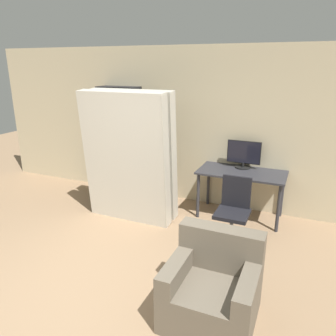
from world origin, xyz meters
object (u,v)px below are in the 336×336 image
(mattress_far, at_px, (135,155))
(armchair, at_px, (213,287))
(office_chair, at_px, (233,218))
(mattress_near, at_px, (126,159))
(monitor, at_px, (244,154))
(bookshelf, at_px, (118,142))

(mattress_far, relative_size, armchair, 2.40)
(office_chair, xyz_separation_m, armchair, (0.14, -1.44, -0.07))
(armchair, bearing_deg, office_chair, 95.52)
(mattress_near, bearing_deg, armchair, -39.02)
(monitor, height_order, mattress_near, mattress_near)
(bookshelf, bearing_deg, mattress_near, -52.78)
(office_chair, bearing_deg, monitor, 95.47)
(office_chair, xyz_separation_m, bookshelf, (-2.48, 1.09, 0.60))
(office_chair, distance_m, mattress_near, 1.80)
(mattress_near, relative_size, mattress_far, 1.00)
(mattress_far, height_order, armchair, mattress_far)
(bookshelf, xyz_separation_m, mattress_near, (0.80, -1.06, 0.04))
(mattress_far, bearing_deg, mattress_near, -90.00)
(mattress_near, bearing_deg, bookshelf, 127.22)
(armchair, bearing_deg, mattress_far, 136.05)
(bookshelf, bearing_deg, armchair, -43.98)
(bookshelf, bearing_deg, monitor, -0.20)
(monitor, distance_m, bookshelf, 2.38)
(office_chair, height_order, armchair, office_chair)
(monitor, xyz_separation_m, armchair, (0.24, -2.52, -0.69))
(armchair, bearing_deg, monitor, 95.50)
(monitor, height_order, mattress_far, mattress_far)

